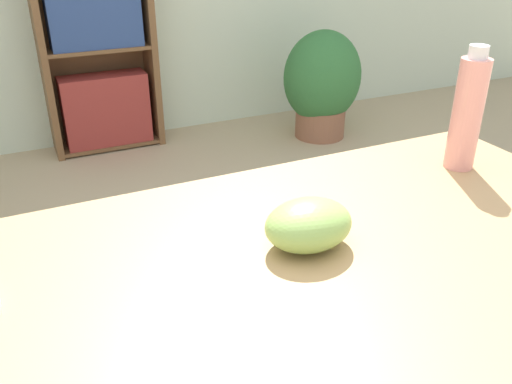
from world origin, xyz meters
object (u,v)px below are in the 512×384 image
grape_bunch (308,224)px  drink_bottle (467,112)px  bookshelf (92,4)px  potted_plant_floor (322,83)px

grape_bunch → drink_bottle: size_ratio=0.57×
bookshelf → potted_plant_floor: bearing=-17.5°
grape_bunch → potted_plant_floor: (1.30, 2.06, -0.43)m
bookshelf → potted_plant_floor: size_ratio=2.64×
grape_bunch → bookshelf: (0.07, 2.45, 0.05)m
grape_bunch → potted_plant_floor: size_ratio=0.24×
grape_bunch → drink_bottle: (0.47, 0.14, 0.09)m
drink_bottle → potted_plant_floor: 2.15m
bookshelf → potted_plant_floor: (1.23, -0.39, -0.48)m
bookshelf → potted_plant_floor: bookshelf is taller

